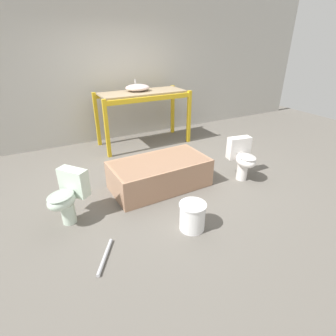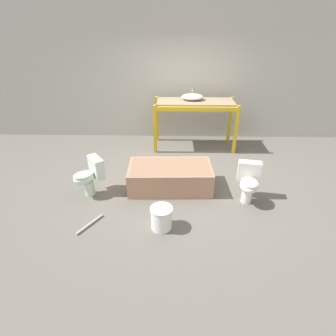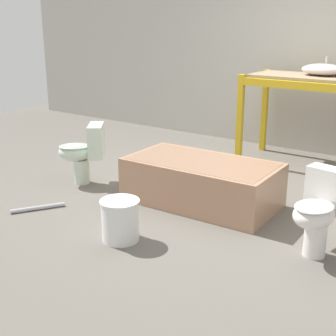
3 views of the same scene
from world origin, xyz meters
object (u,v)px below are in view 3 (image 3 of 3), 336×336
(toilet_far, at_px, (84,150))
(bathtub_main, at_px, (202,179))
(sink_basin, at_px, (323,70))
(bucket_white, at_px, (120,219))
(toilet_near, at_px, (321,209))

(toilet_far, bearing_deg, bathtub_main, 62.16)
(sink_basin, height_order, toilet_far, sink_basin)
(bucket_white, bearing_deg, toilet_near, 26.95)
(toilet_near, bearing_deg, sink_basin, 119.13)
(sink_basin, xyz_separation_m, bathtub_main, (-0.47, -1.96, -0.94))
(sink_basin, xyz_separation_m, toilet_near, (0.84, -2.34, -0.82))
(bathtub_main, bearing_deg, bucket_white, -97.43)
(bucket_white, bearing_deg, sink_basin, 79.28)
(sink_basin, relative_size, bathtub_main, 0.33)
(toilet_near, height_order, toilet_far, same)
(toilet_far, bearing_deg, bucket_white, 18.22)
(toilet_near, xyz_separation_m, toilet_far, (-2.70, 0.14, 0.00))
(bathtub_main, xyz_separation_m, bucket_white, (-0.11, -1.11, -0.07))
(sink_basin, bearing_deg, bathtub_main, -103.60)
(sink_basin, distance_m, toilet_far, 2.99)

